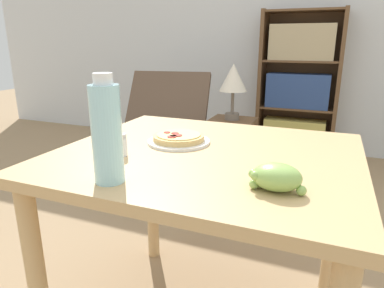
{
  "coord_description": "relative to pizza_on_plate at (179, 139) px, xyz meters",
  "views": [
    {
      "loc": [
        0.37,
        -1.13,
        1.13
      ],
      "look_at": [
        -0.01,
        -0.2,
        0.83
      ],
      "focal_mm": 32.0,
      "sensor_mm": 36.0,
      "label": 1
    }
  ],
  "objects": [
    {
      "name": "wall_back",
      "position": [
        0.13,
        2.64,
        0.52
      ],
      "size": [
        8.0,
        0.05,
        2.6
      ],
      "color": "silver",
      "rests_on": "ground_plane"
    },
    {
      "name": "dining_table",
      "position": [
        0.14,
        -0.06,
        -0.13
      ],
      "size": [
        1.0,
        0.89,
        0.77
      ],
      "color": "tan",
      "rests_on": "ground_plane"
    },
    {
      "name": "pizza_on_plate",
      "position": [
        0.0,
        0.0,
        0.0
      ],
      "size": [
        0.23,
        0.23,
        0.04
      ],
      "color": "white",
      "rests_on": "dining_table"
    },
    {
      "name": "grape_bunch",
      "position": [
        0.4,
        -0.29,
        0.02
      ],
      "size": [
        0.15,
        0.1,
        0.07
      ],
      "color": "#93BC5B",
      "rests_on": "dining_table"
    },
    {
      "name": "drink_bottle",
      "position": [
        -0.02,
        -0.4,
        0.12
      ],
      "size": [
        0.08,
        0.08,
        0.29
      ],
      "color": "#A3DBEA",
      "rests_on": "dining_table"
    },
    {
      "name": "salt_shaker",
      "position": [
        -0.11,
        -0.21,
        0.02
      ],
      "size": [
        0.04,
        0.04,
        0.07
      ],
      "color": "white",
      "rests_on": "dining_table"
    },
    {
      "name": "lounge_chair_near",
      "position": [
        -0.74,
        1.29,
        -0.49
      ],
      "size": [
        0.8,
        0.87,
        0.88
      ],
      "rotation": [
        0.0,
        0.0,
        0.18
      ],
      "color": "black",
      "rests_on": "ground_plane"
    },
    {
      "name": "bookshelf",
      "position": [
        0.19,
        2.47,
        -0.1
      ],
      "size": [
        0.77,
        0.3,
        1.43
      ],
      "color": "brown",
      "rests_on": "ground_plane"
    },
    {
      "name": "side_table",
      "position": [
        -0.18,
        1.4,
        -0.51
      ],
      "size": [
        0.34,
        0.34,
        0.55
      ],
      "color": "brown",
      "rests_on": "ground_plane"
    },
    {
      "name": "table_lamp",
      "position": [
        -0.18,
        1.4,
        0.07
      ],
      "size": [
        0.21,
        0.21,
        0.42
      ],
      "color": "#665B51",
      "rests_on": "side_table"
    }
  ]
}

